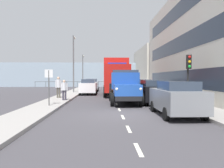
# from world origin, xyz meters

# --- Properties ---
(ground_plane) EXTENTS (80.00, 80.00, 0.00)m
(ground_plane) POSITION_xyz_m (0.00, -10.57, 0.00)
(ground_plane) COLOR #423F44
(sidewalk_left) EXTENTS (2.04, 41.48, 0.15)m
(sidewalk_left) POSITION_xyz_m (-4.63, -10.57, 0.07)
(sidewalk_left) COLOR #9E9993
(sidewalk_left) RESTS_ON ground_plane
(sidewalk_right) EXTENTS (2.04, 41.48, 0.15)m
(sidewalk_right) POSITION_xyz_m (4.63, -10.57, 0.07)
(sidewalk_right) COLOR #9E9993
(sidewalk_right) RESTS_ON ground_plane
(road_centreline_markings) EXTENTS (0.12, 36.67, 0.01)m
(road_centreline_markings) POSITION_xyz_m (0.00, -9.36, 0.00)
(road_centreline_markings) COLOR silver
(road_centreline_markings) RESTS_ON ground_plane
(building_terrace) EXTENTS (6.04, 26.07, 9.80)m
(building_terrace) POSITION_xyz_m (-8.65, -7.12, 4.90)
(building_terrace) COLOR beige
(building_terrace) RESTS_ON ground_plane
(building_far_block) EXTENTS (6.03, 14.74, 7.18)m
(building_far_block) POSITION_xyz_m (-8.67, -29.16, 3.59)
(building_far_block) COLOR beige
(building_far_block) RESTS_ON ground_plane
(sea_horizon) EXTENTS (80.00, 0.80, 5.00)m
(sea_horizon) POSITION_xyz_m (0.00, -34.31, 2.50)
(sea_horizon) COLOR #8C9EAD
(sea_horizon) RESTS_ON ground_plane
(seawall_railing) EXTENTS (28.08, 0.08, 1.20)m
(seawall_railing) POSITION_xyz_m (-0.00, -30.71, 0.92)
(seawall_railing) COLOR #4C5156
(seawall_railing) RESTS_ON ground_plane
(truck_vintage_blue) EXTENTS (2.17, 5.64, 2.43)m
(truck_vintage_blue) POSITION_xyz_m (-0.60, -4.43, 1.18)
(truck_vintage_blue) COLOR black
(truck_vintage_blue) RESTS_ON ground_plane
(lorry_cargo_red) EXTENTS (2.58, 8.20, 3.87)m
(lorry_cargo_red) POSITION_xyz_m (-0.33, -12.17, 2.08)
(lorry_cargo_red) COLOR red
(lorry_cargo_red) RESTS_ON ground_plane
(car_grey_kerbside_near) EXTENTS (1.87, 4.08, 1.72)m
(car_grey_kerbside_near) POSITION_xyz_m (-2.66, 0.56, 0.90)
(car_grey_kerbside_near) COLOR slate
(car_grey_kerbside_near) RESTS_ON ground_plane
(car_black_kerbside_1) EXTENTS (1.93, 4.01, 1.72)m
(car_black_kerbside_1) POSITION_xyz_m (-2.66, -4.57, 0.90)
(car_black_kerbside_1) COLOR black
(car_black_kerbside_1) RESTS_ON ground_plane
(car_navy_kerbside_2) EXTENTS (1.87, 3.83, 1.72)m
(car_navy_kerbside_2) POSITION_xyz_m (-2.66, -9.67, 0.89)
(car_navy_kerbside_2) COLOR navy
(car_navy_kerbside_2) RESTS_ON ground_plane
(car_maroon_kerbside_3) EXTENTS (1.76, 4.00, 1.72)m
(car_maroon_kerbside_3) POSITION_xyz_m (-2.66, -15.36, 0.89)
(car_maroon_kerbside_3) COLOR maroon
(car_maroon_kerbside_3) RESTS_ON ground_plane
(car_white_oppositeside_0) EXTENTS (1.84, 4.54, 1.72)m
(car_white_oppositeside_0) POSITION_xyz_m (2.66, -13.61, 0.90)
(car_white_oppositeside_0) COLOR white
(car_white_oppositeside_0) RESTS_ON ground_plane
(car_silver_oppositeside_1) EXTENTS (1.88, 4.69, 1.72)m
(car_silver_oppositeside_1) POSITION_xyz_m (2.66, -19.83, 0.90)
(car_silver_oppositeside_1) COLOR #B7BABF
(car_silver_oppositeside_1) RESTS_ON ground_plane
(pedestrian_in_dark_coat) EXTENTS (0.53, 0.34, 1.56)m
(pedestrian_in_dark_coat) POSITION_xyz_m (3.98, -5.79, 1.06)
(pedestrian_in_dark_coat) COLOR #383342
(pedestrian_in_dark_coat) RESTS_ON sidewalk_right
(pedestrian_couple_a) EXTENTS (0.53, 0.34, 1.83)m
(pedestrian_couple_a) POSITION_xyz_m (4.84, -7.80, 1.23)
(pedestrian_couple_a) COLOR #4C473D
(pedestrian_couple_a) RESTS_ON sidewalk_right
(traffic_light_near) EXTENTS (0.28, 0.41, 3.20)m
(traffic_light_near) POSITION_xyz_m (-4.51, -2.61, 2.47)
(traffic_light_near) COLOR black
(traffic_light_near) RESTS_ON sidewalk_left
(lamp_post_promenade) EXTENTS (0.32, 1.14, 6.77)m
(lamp_post_promenade) POSITION_xyz_m (4.55, -15.16, 4.16)
(lamp_post_promenade) COLOR #59595B
(lamp_post_promenade) RESTS_ON sidewalk_right
(lamp_post_far) EXTENTS (0.32, 1.14, 5.58)m
(lamp_post_far) POSITION_xyz_m (4.47, -25.67, 3.54)
(lamp_post_far) COLOR #59595B
(lamp_post_far) RESTS_ON sidewalk_right
(street_sign) EXTENTS (0.50, 0.07, 2.25)m
(street_sign) POSITION_xyz_m (4.35, -2.55, 1.68)
(street_sign) COLOR #4C4C4C
(street_sign) RESTS_ON sidewalk_right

